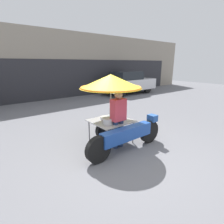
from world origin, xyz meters
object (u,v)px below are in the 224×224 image
parked_car (128,83)px  vendor_person (118,117)px  potted_plant (152,84)px  vendor_motorcycle_cart (113,94)px

parked_car → vendor_person: bearing=-135.0°
parked_car → potted_plant: parked_car is taller
vendor_person → parked_car: bearing=45.0°
vendor_motorcycle_cart → parked_car: size_ratio=0.56×
vendor_motorcycle_cart → vendor_person: bearing=-97.1°
vendor_motorcycle_cart → parked_car: bearing=44.0°
vendor_person → parked_car: parked_car is taller
vendor_motorcycle_cart → vendor_person: size_ratio=1.55×
vendor_motorcycle_cart → potted_plant: vendor_motorcycle_cart is taller
vendor_person → parked_car: size_ratio=0.36×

